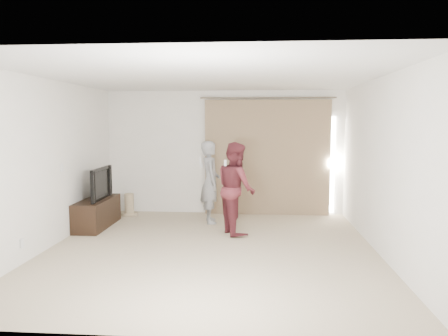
{
  "coord_description": "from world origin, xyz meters",
  "views": [
    {
      "loc": [
        0.71,
        -6.45,
        1.93
      ],
      "look_at": [
        0.11,
        1.2,
        1.13
      ],
      "focal_mm": 35.0,
      "sensor_mm": 36.0,
      "label": 1
    }
  ],
  "objects_px": {
    "person_man": "(210,182)",
    "tv_console": "(97,213)",
    "tv": "(96,183)",
    "person_woman": "(236,188)"
  },
  "relations": [
    {
      "from": "tv",
      "to": "person_woman",
      "type": "distance_m",
      "value": 2.61
    },
    {
      "from": "tv",
      "to": "person_woman",
      "type": "relative_size",
      "value": 0.64
    },
    {
      "from": "tv_console",
      "to": "person_woman",
      "type": "distance_m",
      "value": 2.67
    },
    {
      "from": "tv_console",
      "to": "tv",
      "type": "distance_m",
      "value": 0.56
    },
    {
      "from": "person_man",
      "to": "person_woman",
      "type": "height_order",
      "value": "person_woman"
    },
    {
      "from": "person_man",
      "to": "tv_console",
      "type": "bearing_deg",
      "value": -165.81
    },
    {
      "from": "person_woman",
      "to": "tv_console",
      "type": "bearing_deg",
      "value": 174.01
    },
    {
      "from": "person_man",
      "to": "tv",
      "type": "bearing_deg",
      "value": -165.81
    },
    {
      "from": "tv_console",
      "to": "tv",
      "type": "relative_size",
      "value": 1.31
    },
    {
      "from": "tv_console",
      "to": "person_woman",
      "type": "xyz_separation_m",
      "value": [
        2.6,
        -0.27,
        0.54
      ]
    }
  ]
}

